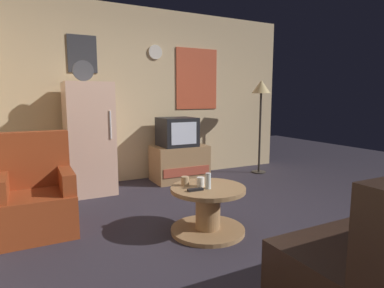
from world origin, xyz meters
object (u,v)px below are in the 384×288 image
(wine_glass, at_px, (208,181))
(armchair, at_px, (36,197))
(tv_stand, at_px, (180,163))
(coffee_table, at_px, (208,210))
(standing_lamp, at_px, (261,94))
(crt_tv, at_px, (177,132))
(mug_ceramic_tan, at_px, (185,181))
(mug_ceramic_white, at_px, (201,182))
(remote_control, at_px, (195,190))
(fridge, at_px, (89,138))

(wine_glass, xyz_separation_m, armchair, (-1.44, 0.85, -0.19))
(tv_stand, bearing_deg, armchair, -151.44)
(coffee_table, bearing_deg, tv_stand, 72.80)
(wine_glass, bearing_deg, standing_lamp, 41.13)
(crt_tv, height_order, mug_ceramic_tan, crt_tv)
(crt_tv, relative_size, standing_lamp, 0.34)
(mug_ceramic_white, xyz_separation_m, armchair, (-1.42, 0.75, -0.16))
(standing_lamp, bearing_deg, crt_tv, 173.96)
(remote_control, bearing_deg, crt_tv, 72.72)
(mug_ceramic_tan, distance_m, armchair, 1.46)
(crt_tv, distance_m, mug_ceramic_white, 1.99)
(tv_stand, relative_size, mug_ceramic_white, 9.33)
(tv_stand, height_order, standing_lamp, standing_lamp)
(armchair, bearing_deg, coffee_table, -28.38)
(tv_stand, xyz_separation_m, standing_lamp, (1.45, -0.16, 1.08))
(standing_lamp, distance_m, armchair, 3.79)
(fridge, distance_m, remote_control, 2.05)
(coffee_table, xyz_separation_m, mug_ceramic_white, (-0.05, 0.05, 0.27))
(fridge, height_order, coffee_table, fridge)
(fridge, relative_size, mug_ceramic_white, 19.67)
(mug_ceramic_tan, xyz_separation_m, armchair, (-1.30, 0.65, -0.16))
(tv_stand, bearing_deg, wine_glass, -107.55)
(standing_lamp, bearing_deg, tv_stand, 173.75)
(standing_lamp, xyz_separation_m, wine_glass, (-2.08, -1.81, -0.83))
(armchair, bearing_deg, fridge, 56.99)
(standing_lamp, distance_m, mug_ceramic_white, 2.84)
(wine_glass, bearing_deg, coffee_table, 60.27)
(coffee_table, bearing_deg, mug_ceramic_tan, 140.81)
(crt_tv, relative_size, armchair, 0.56)
(coffee_table, xyz_separation_m, armchair, (-1.47, 0.80, 0.11))
(standing_lamp, xyz_separation_m, armchair, (-3.52, -0.97, -1.02))
(crt_tv, relative_size, mug_ceramic_white, 6.00)
(mug_ceramic_white, bearing_deg, remote_control, -136.14)
(wine_glass, height_order, armchair, armchair)
(standing_lamp, bearing_deg, wine_glass, -138.87)
(wine_glass, bearing_deg, armchair, 149.61)
(standing_lamp, bearing_deg, remote_control, -140.59)
(armchair, bearing_deg, standing_lamp, 15.35)
(crt_tv, xyz_separation_m, coffee_table, (-0.56, -1.92, -0.55))
(mug_ceramic_tan, relative_size, armchair, 0.09)
(coffee_table, xyz_separation_m, mug_ceramic_tan, (-0.17, 0.14, 0.27))
(mug_ceramic_white, height_order, armchair, armchair)
(remote_control, bearing_deg, fridge, 109.93)
(tv_stand, distance_m, remote_control, 2.13)
(crt_tv, xyz_separation_m, mug_ceramic_white, (-0.61, -1.87, -0.28))
(standing_lamp, distance_m, coffee_table, 2.93)
(tv_stand, distance_m, mug_ceramic_tan, 1.95)
(mug_ceramic_white, distance_m, mug_ceramic_tan, 0.15)
(coffee_table, distance_m, remote_control, 0.30)
(armchair, bearing_deg, wine_glass, -30.39)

